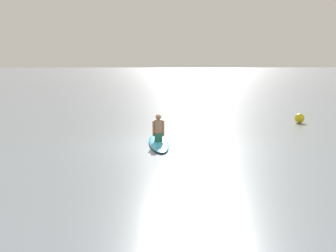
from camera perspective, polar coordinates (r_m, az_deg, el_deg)
ground_plane at (r=14.48m, az=0.90°, el=-2.67°), size 400.00×400.00×0.00m
surfboard at (r=14.70m, az=-1.29°, el=-2.27°), size 3.33×0.81×0.11m
person_paddler at (r=14.62m, az=-1.29°, el=-0.41°), size 0.32×0.41×0.94m
buoy_marker at (r=20.73m, az=17.18°, el=1.01°), size 0.46×0.46×0.46m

